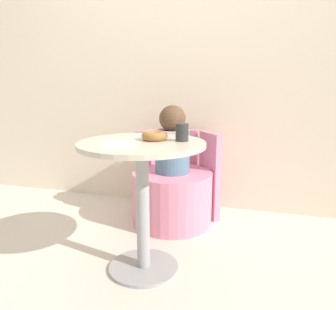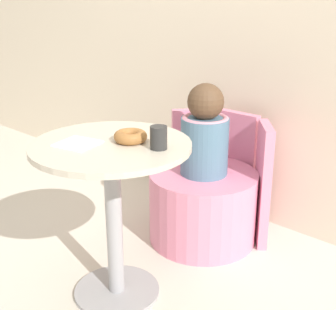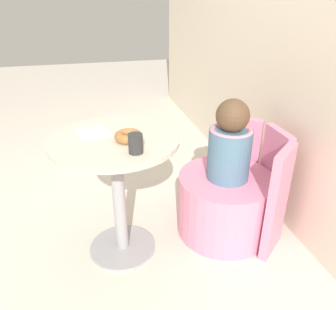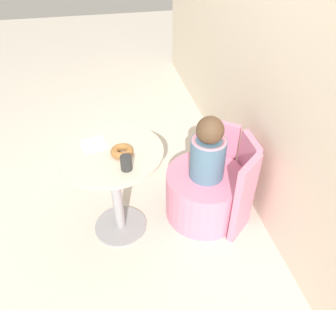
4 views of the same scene
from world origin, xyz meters
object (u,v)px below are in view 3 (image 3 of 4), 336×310
tub_chair (224,204)px  round_table (117,172)px  cup (136,144)px  donut (128,136)px  child_figure (230,144)px

tub_chair → round_table: bearing=-88.5°
round_table → cup: bearing=22.2°
cup → tub_chair: bearing=110.3°
donut → round_table: bearing=-125.6°
donut → tub_chair: bearing=96.3°
cup → donut: bearing=-175.1°
round_table → child_figure: (-0.02, 0.67, 0.08)m
round_table → donut: donut is taller
round_table → donut: (0.05, 0.07, 0.22)m
tub_chair → cup: (0.22, -0.58, 0.59)m
round_table → tub_chair: round_table is taller
round_table → cup: size_ratio=7.87×
child_figure → cup: 0.64m
round_table → tub_chair: bearing=91.5°
donut → cup: bearing=4.9°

